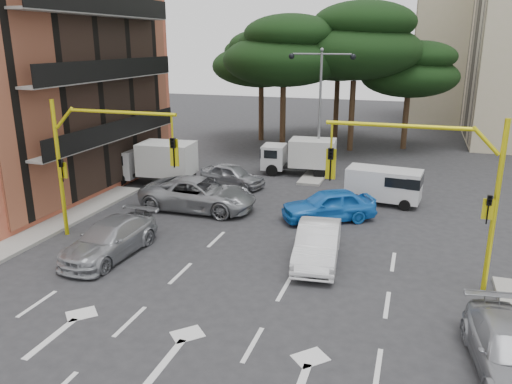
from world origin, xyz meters
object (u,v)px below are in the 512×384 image
car_silver_cross_a (198,194)px  van_white (383,186)px  signal_mast_right (440,179)px  signal_mast_left (93,152)px  car_silver_wagon (110,239)px  box_truck_b (299,157)px  car_white_hatch (318,244)px  car_silver_parked (509,351)px  box_truck_a (153,163)px  car_silver_cross_b (232,175)px  street_lamp_center (321,89)px  car_blue_compact (328,205)px

car_silver_cross_a → van_white: 9.76m
signal_mast_right → signal_mast_left: (-13.61, 0.00, 0.00)m
car_silver_wagon → box_truck_b: bearing=77.1°
signal_mast_right → car_white_hatch: (-4.16, 0.64, -3.14)m
signal_mast_right → car_silver_parked: bearing=-67.7°
box_truck_a → box_truck_b: 9.28m
car_white_hatch → box_truck_b: box_truck_b is taller
car_silver_wagon → car_silver_parked: (14.10, -3.25, -0.07)m
signal_mast_right → car_silver_cross_b: size_ratio=1.51×
signal_mast_left → van_white: (11.31, 9.01, -2.93)m
signal_mast_right → car_silver_wagon: size_ratio=1.23×
street_lamp_center → car_silver_parked: 21.11m
car_silver_cross_b → car_silver_parked: bearing=-124.3°
car_silver_cross_a → car_silver_cross_b: car_silver_cross_a is taller
street_lamp_center → box_truck_a: size_ratio=1.49×
car_silver_cross_b → van_white: size_ratio=1.04×
box_truck_b → signal_mast_left: bearing=152.6°
car_silver_cross_b → box_truck_a: bearing=113.9°
car_blue_compact → box_truck_b: 8.73m
signal_mast_left → car_silver_cross_b: (2.58, 9.49, -3.21)m
car_silver_cross_a → car_silver_cross_b: (0.17, 4.48, -0.14)m
signal_mast_left → car_silver_cross_b: 10.34m
car_silver_cross_b → car_silver_parked: size_ratio=0.90×
car_silver_wagon → car_silver_cross_a: car_silver_cross_a is taller
street_lamp_center → box_truck_b: 4.44m
car_silver_cross_b → box_truck_a: size_ratio=0.76×
car_white_hatch → car_blue_compact: size_ratio=1.01×
street_lamp_center → car_silver_wagon: bearing=-109.3°
signal_mast_right → signal_mast_left: size_ratio=1.00×
street_lamp_center → car_silver_cross_a: 11.03m
car_silver_cross_a → van_white: (8.90, 4.00, 0.13)m
car_silver_cross_b → car_silver_cross_a: bearing=-169.0°
car_white_hatch → car_silver_parked: 8.02m
car_silver_parked → box_truck_b: box_truck_b is taller
signal_mast_right → car_blue_compact: 7.78m
signal_mast_left → van_white: signal_mast_left is taller
signal_mast_left → street_lamp_center: street_lamp_center is taller
van_white → car_silver_cross_a: bearing=-59.6°
signal_mast_right → car_silver_wagon: 12.69m
street_lamp_center → car_silver_wagon: size_ratio=1.60×
street_lamp_center → car_blue_compact: 9.99m
street_lamp_center → car_silver_cross_a: street_lamp_center is taller
car_blue_compact → box_truck_b: box_truck_b is taller
box_truck_b → car_silver_cross_a: bearing=154.3°
signal_mast_right → car_silver_parked: (1.90, -4.62, -3.24)m
car_white_hatch → car_silver_parked: size_ratio=1.03×
car_white_hatch → van_white: size_ratio=1.19×
street_lamp_center → car_blue_compact: size_ratio=1.73×
car_silver_cross_a → box_truck_b: 9.11m
car_silver_cross_b → van_white: bearing=-79.9°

